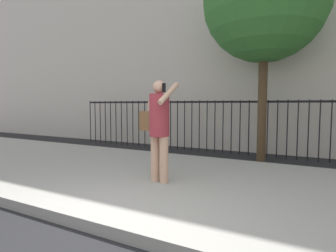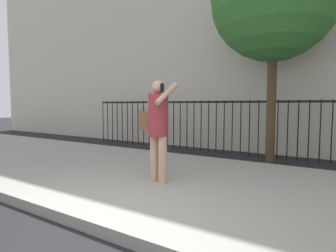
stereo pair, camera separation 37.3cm
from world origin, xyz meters
name	(u,v)px [view 2 (the right image)]	position (x,y,z in m)	size (l,w,h in m)	color
ground_plane	(95,237)	(0.00, 0.00, 0.00)	(60.00, 60.00, 0.00)	black
sidewalk	(190,184)	(0.00, 2.20, 0.07)	(28.00, 4.40, 0.15)	#9E9B93
iron_fence	(254,121)	(0.00, 5.90, 1.02)	(12.03, 0.04, 1.60)	black
pedestrian_on_phone	(157,123)	(-0.44, 1.81, 1.16)	(0.69, 0.51, 1.73)	tan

